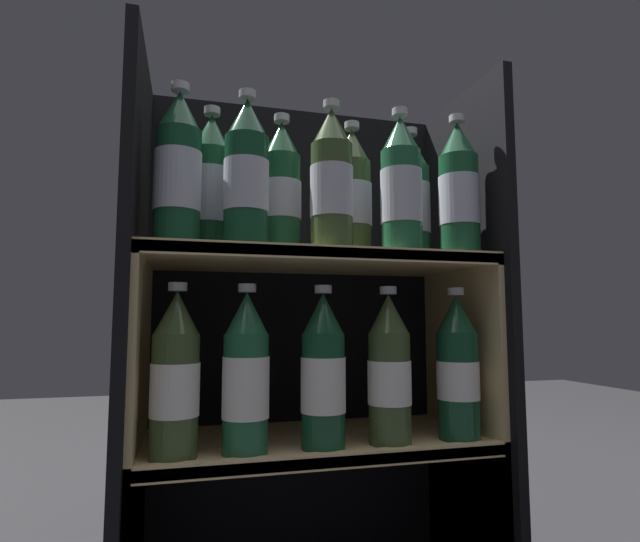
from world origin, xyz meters
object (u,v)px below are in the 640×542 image
bottle_upper_back_2 (352,197)px  bottle_lower_front_0 (175,378)px  bottle_upper_front_3 (401,188)px  bottle_lower_front_4 (458,370)px  bottle_upper_front_4 (459,192)px  bottle_upper_front_0 (178,172)px  bottle_lower_front_2 (323,374)px  bottle_upper_front_1 (246,177)px  bottle_upper_front_2 (332,183)px  bottle_upper_back_1 (281,192)px  bottle_upper_back_0 (210,188)px  bottle_lower_front_3 (389,372)px  bottle_upper_back_3 (411,201)px  bottle_lower_front_1 (246,377)px

bottle_upper_back_2 → bottle_lower_front_0: 0.49m
bottle_upper_front_3 → bottle_upper_back_2: 0.11m
bottle_upper_back_2 → bottle_lower_front_4: size_ratio=1.00×
bottle_upper_front_3 → bottle_upper_front_4: bearing=0.0°
bottle_upper_front_0 → bottle_upper_back_2: 0.35m
bottle_lower_front_0 → bottle_lower_front_4: same height
bottle_lower_front_2 → bottle_upper_front_1: bearing=-180.0°
bottle_upper_back_2 → bottle_upper_front_2: bearing=-128.4°
bottle_upper_front_2 → bottle_lower_front_0: size_ratio=1.00×
bottle_upper_back_1 → bottle_upper_back_2: size_ratio=1.00×
bottle_upper_back_2 → bottle_lower_front_0: (-0.34, -0.09, -0.35)m
bottle_upper_front_3 → bottle_upper_back_1: 0.23m
bottle_upper_front_4 → bottle_upper_back_0: 0.48m
bottle_lower_front_3 → bottle_upper_front_1: bearing=180.0°
bottle_upper_front_1 → bottle_upper_back_3: 0.37m
bottle_upper_back_1 → bottle_lower_front_4: bearing=-15.0°
bottle_upper_front_4 → bottle_lower_front_2: bearing=-180.0°
bottle_lower_front_2 → bottle_lower_front_1: bearing=-180.0°
bottle_upper_back_0 → bottle_upper_back_2: (0.28, -0.00, 0.00)m
bottle_upper_front_1 → bottle_upper_front_3: size_ratio=1.00×
bottle_upper_back_3 → bottle_lower_front_2: 0.42m
bottle_upper_front_1 → bottle_lower_front_2: bottle_upper_front_1 is taller
bottle_lower_front_0 → bottle_upper_back_3: bearing=10.6°
bottle_lower_front_1 → bottle_lower_front_4: bearing=0.0°
bottle_upper_back_3 → bottle_lower_front_3: (-0.09, -0.09, -0.34)m
bottle_lower_front_3 → bottle_upper_front_3: bearing=0.0°
bottle_lower_front_3 → bottle_lower_front_0: bearing=180.0°
bottle_upper_front_4 → bottle_lower_front_3: (-0.15, -0.00, -0.35)m
bottle_upper_front_1 → bottle_upper_back_1: (0.08, 0.09, 0.00)m
bottle_upper_back_3 → bottle_upper_front_2: bearing=-156.5°
bottle_upper_back_0 → bottle_upper_back_1: size_ratio=1.00×
bottle_lower_front_1 → bottle_lower_front_2: same height
bottle_upper_front_3 → bottle_upper_front_4: (0.12, 0.00, 0.00)m
bottle_upper_front_1 → bottle_lower_front_3: bottle_upper_front_1 is taller
bottle_upper_front_2 → bottle_upper_back_3: same height
bottle_upper_front_3 → bottle_lower_front_2: (-0.15, -0.00, -0.35)m
bottle_upper_front_2 → bottle_lower_front_0: bottle_upper_front_2 is taller
bottle_lower_front_2 → bottle_upper_back_1: bearing=125.4°
bottle_upper_front_0 → bottle_upper_front_3: same height
bottle_upper_front_2 → bottle_upper_back_2: (0.07, 0.09, 0.00)m
bottle_upper_front_0 → bottle_lower_front_4: bearing=0.0°
bottle_upper_front_0 → bottle_upper_front_1: (0.12, -0.00, 0.00)m
bottle_upper_back_3 → bottle_lower_front_3: size_ratio=1.00×
bottle_upper_front_0 → bottle_upper_front_1: bearing=-0.0°
bottle_lower_front_3 → bottle_upper_back_0: bearing=164.9°
bottle_upper_front_2 → bottle_lower_front_1: bottle_upper_front_2 is taller
bottle_upper_front_1 → bottle_upper_front_4: size_ratio=1.00×
bottle_upper_front_0 → bottle_lower_front_1: 0.37m
bottle_upper_front_1 → bottle_upper_back_2: bearing=21.1°
bottle_upper_back_2 → bottle_lower_front_3: bearing=-65.5°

